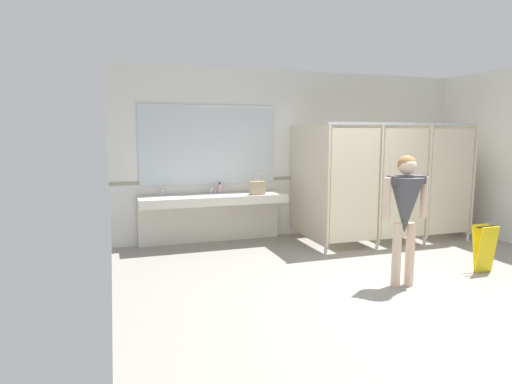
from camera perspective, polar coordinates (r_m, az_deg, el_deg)
The scene contains 11 objects.
ground_plane at distance 5.80m, azimuth 18.17°, elevation -11.82°, with size 6.75×6.41×0.10m, color gray.
wall_back at distance 8.06m, azimuth 5.99°, elevation 4.95°, with size 6.75×0.12×2.95m, color silver.
wall_back_tile_band at distance 8.03m, azimuth 6.14°, elevation 1.91°, with size 6.75×0.01×0.06m, color #9E937F.
vanity_counter at distance 7.33m, azimuth -5.69°, elevation -2.02°, with size 2.43×0.58×0.95m.
mirror_panel at distance 7.43m, azimuth -6.16°, elevation 6.14°, with size 2.33×0.02×1.33m, color silver.
bathroom_stalls at distance 7.77m, azimuth 16.76°, elevation 1.49°, with size 2.82×1.45×2.02m.
person_standing at distance 5.49m, azimuth 18.98°, elevation -1.62°, with size 0.56×0.44×1.59m.
handbag at distance 7.25m, azimuth 0.20°, elevation 0.62°, with size 0.24×0.14×0.35m.
soap_dispenser at distance 7.40m, azimuth -4.76°, elevation 0.45°, with size 0.07×0.07×0.20m.
paper_cup at distance 7.33m, azimuth 0.02°, elevation 0.10°, with size 0.07×0.07×0.09m, color beige.
wet_floor_sign at distance 6.60m, azimuth 27.71°, elevation -6.54°, with size 0.28×0.19×0.64m.
Camera 1 is at (-3.31, -4.37, 1.84)m, focal length 30.56 mm.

